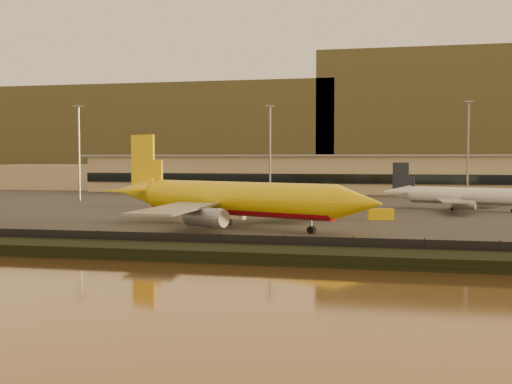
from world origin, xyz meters
TOP-DOWN VIEW (x-y plane):
  - ground at (0.00, 0.00)m, footprint 900.00×900.00m
  - embankment at (0.00, -17.00)m, footprint 320.00×7.00m
  - tarmac at (0.00, 95.00)m, footprint 320.00×220.00m
  - perimeter_fence at (0.00, -13.00)m, footprint 300.00×0.05m
  - terminal_building at (-14.52, 125.55)m, footprint 202.00×25.00m
  - apron_light_masts at (15.00, 75.00)m, footprint 152.20×12.20m
  - distant_hills at (-20.74, 340.00)m, footprint 470.00×160.00m
  - dhl_cargo_jet at (-3.26, 14.29)m, footprint 50.12×47.44m
  - white_narrowbody_jet at (37.26, 58.84)m, footprint 35.15×33.30m
  - gse_vehicle_yellow at (20.05, 33.11)m, footprint 4.91×2.96m
  - gse_vehicle_white at (-6.28, 28.36)m, footprint 3.69×2.29m

SIDE VIEW (x-z plane):
  - ground at x=0.00m, z-range 0.00..0.00m
  - tarmac at x=0.00m, z-range 0.00..0.20m
  - embankment at x=0.00m, z-range 0.00..1.40m
  - gse_vehicle_white at x=-6.28m, z-range 0.20..1.74m
  - gse_vehicle_yellow at x=20.05m, z-range 0.20..2.26m
  - perimeter_fence at x=0.00m, z-range 0.20..2.40m
  - white_narrowbody_jet at x=37.26m, z-range -1.90..8.52m
  - dhl_cargo_jet at x=-3.26m, z-range -2.95..12.69m
  - terminal_building at x=-14.52m, z-range -0.05..12.55m
  - apron_light_masts at x=15.00m, z-range 3.00..28.40m
  - distant_hills at x=-20.74m, z-range -3.61..66.39m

